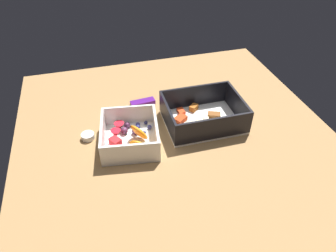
% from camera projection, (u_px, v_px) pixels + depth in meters
% --- Properties ---
extents(table_surface, '(0.80, 0.80, 0.02)m').
position_uv_depth(table_surface, '(174.00, 135.00, 0.80)').
color(table_surface, '#9E7547').
rests_on(table_surface, ground).
extents(pasta_container, '(0.20, 0.16, 0.07)m').
position_uv_depth(pasta_container, '(203.00, 117.00, 0.81)').
color(pasta_container, white).
rests_on(pasta_container, table_surface).
extents(fruit_bowl, '(0.16, 0.17, 0.06)m').
position_uv_depth(fruit_bowl, '(130.00, 136.00, 0.75)').
color(fruit_bowl, white).
rests_on(fruit_bowl, table_surface).
extents(candy_bar, '(0.07, 0.03, 0.01)m').
position_uv_depth(candy_bar, '(143.00, 102.00, 0.89)').
color(candy_bar, '#51197A').
rests_on(candy_bar, table_surface).
extents(paper_cup_liner, '(0.03, 0.03, 0.01)m').
position_uv_depth(paper_cup_liner, '(88.00, 136.00, 0.77)').
color(paper_cup_liner, white).
rests_on(paper_cup_liner, table_surface).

